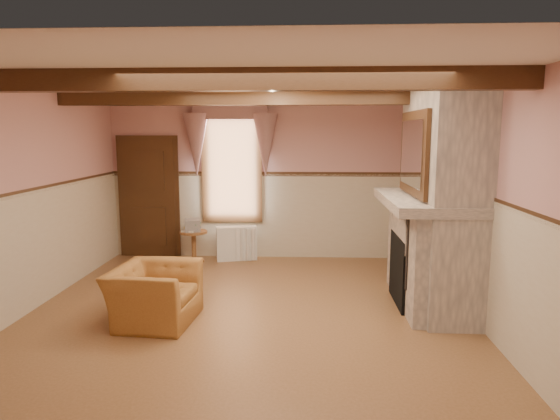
# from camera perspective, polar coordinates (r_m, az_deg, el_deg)

# --- Properties ---
(floor) EXTENTS (5.50, 6.00, 0.01)m
(floor) POSITION_cam_1_polar(r_m,az_deg,el_deg) (6.25, -3.84, -12.05)
(floor) COLOR brown
(floor) RESTS_ON ground
(ceiling) EXTENTS (5.50, 6.00, 0.01)m
(ceiling) POSITION_cam_1_polar(r_m,az_deg,el_deg) (5.87, -4.14, 14.42)
(ceiling) COLOR silver
(ceiling) RESTS_ON wall_back
(wall_back) EXTENTS (5.50, 0.02, 2.80)m
(wall_back) POSITION_cam_1_polar(r_m,az_deg,el_deg) (8.86, -1.64, 3.50)
(wall_back) COLOR tan
(wall_back) RESTS_ON floor
(wall_front) EXTENTS (5.50, 0.02, 2.80)m
(wall_front) POSITION_cam_1_polar(r_m,az_deg,el_deg) (3.00, -10.97, -7.37)
(wall_front) COLOR tan
(wall_front) RESTS_ON floor
(wall_left) EXTENTS (0.02, 6.00, 2.80)m
(wall_left) POSITION_cam_1_polar(r_m,az_deg,el_deg) (6.80, -27.64, 0.85)
(wall_left) COLOR tan
(wall_left) RESTS_ON floor
(wall_right) EXTENTS (0.02, 6.00, 2.80)m
(wall_right) POSITION_cam_1_polar(r_m,az_deg,el_deg) (6.20, 22.14, 0.52)
(wall_right) COLOR tan
(wall_right) RESTS_ON floor
(wainscot) EXTENTS (5.50, 6.00, 1.50)m
(wainscot) POSITION_cam_1_polar(r_m,az_deg,el_deg) (6.03, -3.92, -5.37)
(wainscot) COLOR beige
(wainscot) RESTS_ON floor
(chair_rail) EXTENTS (5.50, 6.00, 0.08)m
(chair_rail) POSITION_cam_1_polar(r_m,az_deg,el_deg) (5.89, -3.99, 1.72)
(chair_rail) COLOR black
(chair_rail) RESTS_ON wainscot
(firebox) EXTENTS (0.20, 0.95, 0.90)m
(firebox) POSITION_cam_1_polar(r_m,az_deg,el_deg) (6.76, 13.94, -6.66)
(firebox) COLOR black
(firebox) RESTS_ON floor
(armchair) EXTENTS (0.99, 1.11, 0.67)m
(armchair) POSITION_cam_1_polar(r_m,az_deg,el_deg) (6.16, -14.17, -9.32)
(armchair) COLOR #9E662D
(armchair) RESTS_ON floor
(side_table) EXTENTS (0.62, 0.62, 0.55)m
(side_table) POSITION_cam_1_polar(r_m,az_deg,el_deg) (8.77, -9.81, -4.14)
(side_table) COLOR brown
(side_table) RESTS_ON floor
(book_stack) EXTENTS (0.33, 0.37, 0.20)m
(book_stack) POSITION_cam_1_polar(r_m,az_deg,el_deg) (8.71, -9.97, -1.71)
(book_stack) COLOR #B7AD8C
(book_stack) RESTS_ON side_table
(radiator) EXTENTS (0.72, 0.34, 0.60)m
(radiator) POSITION_cam_1_polar(r_m,az_deg,el_deg) (8.80, -4.97, -3.83)
(radiator) COLOR white
(radiator) RESTS_ON floor
(bowl) EXTENTS (0.31, 0.31, 0.08)m
(bowl) POSITION_cam_1_polar(r_m,az_deg,el_deg) (6.79, 16.02, 2.00)
(bowl) COLOR brown
(bowl) RESTS_ON mantel
(mantel_clock) EXTENTS (0.14, 0.24, 0.20)m
(mantel_clock) POSITION_cam_1_polar(r_m,az_deg,el_deg) (7.40, 14.95, 3.07)
(mantel_clock) COLOR black
(mantel_clock) RESTS_ON mantel
(oil_lamp) EXTENTS (0.11, 0.11, 0.28)m
(oil_lamp) POSITION_cam_1_polar(r_m,az_deg,el_deg) (7.22, 15.25, 3.24)
(oil_lamp) COLOR gold
(oil_lamp) RESTS_ON mantel
(candle_red) EXTENTS (0.06, 0.06, 0.16)m
(candle_red) POSITION_cam_1_polar(r_m,az_deg,el_deg) (5.90, 18.01, 1.33)
(candle_red) COLOR #A72414
(candle_red) RESTS_ON mantel
(jar_yellow) EXTENTS (0.06, 0.06, 0.12)m
(jar_yellow) POSITION_cam_1_polar(r_m,az_deg,el_deg) (6.19, 17.31, 1.50)
(jar_yellow) COLOR gold
(jar_yellow) RESTS_ON mantel
(fireplace) EXTENTS (0.85, 2.00, 2.80)m
(fireplace) POSITION_cam_1_polar(r_m,az_deg,el_deg) (6.67, 17.83, 1.30)
(fireplace) COLOR gray
(fireplace) RESTS_ON floor
(mantel) EXTENTS (1.05, 2.05, 0.12)m
(mantel) POSITION_cam_1_polar(r_m,az_deg,el_deg) (6.63, 16.31, 0.98)
(mantel) COLOR gray
(mantel) RESTS_ON fireplace
(overmantel_mirror) EXTENTS (0.06, 1.44, 1.04)m
(overmantel_mirror) POSITION_cam_1_polar(r_m,az_deg,el_deg) (6.54, 14.96, 6.29)
(overmantel_mirror) COLOR silver
(overmantel_mirror) RESTS_ON fireplace
(door) EXTENTS (1.10, 0.10, 2.10)m
(door) POSITION_cam_1_polar(r_m,az_deg,el_deg) (9.25, -14.73, 1.26)
(door) COLOR black
(door) RESTS_ON floor
(window) EXTENTS (1.06, 0.08, 2.02)m
(window) POSITION_cam_1_polar(r_m,az_deg,el_deg) (8.88, -5.53, 5.10)
(window) COLOR white
(window) RESTS_ON wall_back
(window_drapes) EXTENTS (1.30, 0.14, 1.40)m
(window_drapes) POSITION_cam_1_polar(r_m,az_deg,el_deg) (8.78, -5.68, 8.97)
(window_drapes) COLOR gray
(window_drapes) RESTS_ON wall_back
(ceiling_beam_front) EXTENTS (5.50, 0.18, 0.20)m
(ceiling_beam_front) POSITION_cam_1_polar(r_m,az_deg,el_deg) (4.68, -6.00, 14.58)
(ceiling_beam_front) COLOR black
(ceiling_beam_front) RESTS_ON ceiling
(ceiling_beam_back) EXTENTS (5.50, 0.18, 0.20)m
(ceiling_beam_back) POSITION_cam_1_polar(r_m,az_deg,el_deg) (7.05, -2.89, 12.69)
(ceiling_beam_back) COLOR black
(ceiling_beam_back) RESTS_ON ceiling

